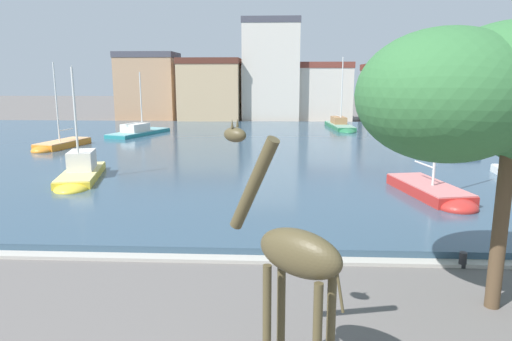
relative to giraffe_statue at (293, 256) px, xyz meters
The scene contains 16 objects.
harbor_water 29.43m from the giraffe_statue, 94.97° to the left, with size 82.51×45.98×0.35m, color #334C60.
quay_edge_coping 6.98m from the giraffe_statue, 113.04° to the left, with size 82.51×0.50×0.12m, color #ADA89E.
giraffe_statue is the anchor object (origin of this frame).
sailboat_orange 33.34m from the giraffe_statue, 123.08° to the left, with size 2.82×6.24×7.16m.
sailboat_green 44.24m from the giraffe_statue, 81.35° to the left, with size 2.61×9.42×8.20m.
sailboat_teal 40.17m from the giraffe_statue, 110.64° to the left, with size 5.02×8.99×6.53m.
sailboat_grey 46.41m from the giraffe_statue, 72.68° to the left, with size 2.40×9.78×8.54m.
sailboat_red 15.28m from the giraffe_statue, 61.96° to the left, with size 2.97×6.31×7.53m.
sailboat_yellow 19.97m from the giraffe_statue, 124.89° to the left, with size 3.28×6.92×6.52m.
sailboat_black 31.25m from the giraffe_statue, 67.25° to the left, with size 3.62×9.23×8.21m.
mooring_bollard 8.43m from the giraffe_statue, 46.13° to the left, with size 0.24×0.24×0.50m, color #232326.
townhouse_narrow_midrow 60.07m from the giraffe_statue, 108.26° to the left, with size 8.18×6.37×9.46m.
townhouse_corner_house 55.28m from the giraffe_statue, 100.06° to the left, with size 8.24×5.98×8.53m.
townhouse_end_terrace 55.79m from the giraffe_statue, 91.48° to the left, with size 7.74×5.48×13.75m.
townhouse_tall_gabled 57.26m from the giraffe_statue, 84.33° to the left, with size 8.02×5.91×8.06m.
townhouse_wide_warehouse 57.35m from the giraffe_statue, 75.64° to the left, with size 6.23×7.20×7.80m.
Camera 1 is at (2.26, -5.22, 5.92)m, focal length 32.20 mm.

